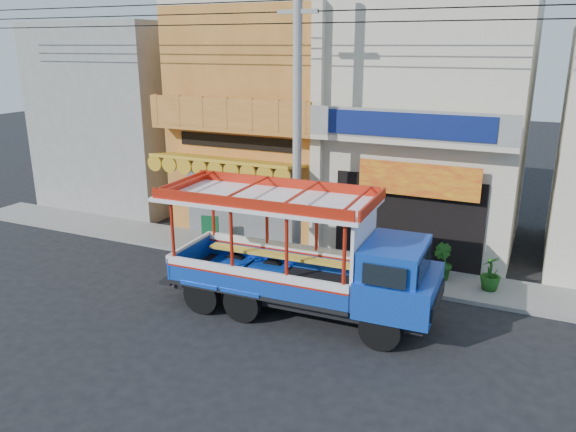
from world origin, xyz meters
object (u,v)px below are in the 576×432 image
(green_sign, at_px, (210,231))
(potted_plant_b, at_px, (442,262))
(potted_plant_c, at_px, (491,273))
(songthaew_truck, at_px, (318,259))
(potted_plant_a, at_px, (414,265))
(utility_pole, at_px, (302,107))

(green_sign, bearing_deg, potted_plant_b, 0.48)
(potted_plant_b, xyz_separation_m, potted_plant_c, (1.37, -0.20, -0.03))
(potted_plant_c, bearing_deg, songthaew_truck, -18.39)
(songthaew_truck, xyz_separation_m, green_sign, (-5.42, 3.49, -1.08))
(potted_plant_a, xyz_separation_m, potted_plant_b, (0.73, 0.47, 0.04))
(green_sign, xyz_separation_m, potted_plant_b, (7.93, 0.07, 0.14))
(utility_pole, distance_m, potted_plant_a, 5.59)
(potted_plant_b, distance_m, potted_plant_c, 1.39)
(utility_pole, distance_m, potted_plant_b, 6.08)
(utility_pole, bearing_deg, potted_plant_b, 11.93)
(utility_pole, height_order, potted_plant_a, utility_pole)
(potted_plant_b, bearing_deg, green_sign, 37.47)
(green_sign, height_order, potted_plant_c, potted_plant_c)
(songthaew_truck, xyz_separation_m, potted_plant_c, (3.88, 3.36, -0.97))
(potted_plant_b, height_order, potted_plant_c, potted_plant_b)
(green_sign, xyz_separation_m, potted_plant_a, (7.21, -0.40, 0.10))
(potted_plant_b, bearing_deg, potted_plant_a, 69.71)
(green_sign, relative_size, potted_plant_b, 0.88)
(potted_plant_c, bearing_deg, potted_plant_b, -67.37)
(green_sign, distance_m, potted_plant_b, 7.94)
(songthaew_truck, height_order, potted_plant_a, songthaew_truck)
(green_sign, relative_size, potted_plant_c, 0.93)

